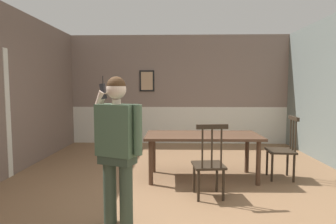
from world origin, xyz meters
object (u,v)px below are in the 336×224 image
Objects in this scene: chair_near_window at (283,149)px; person_figure at (118,142)px; dining_table at (202,139)px; chair_by_doorway at (209,163)px.

person_figure reaches higher than chair_near_window.
dining_table is 1.92m from person_figure.
chair_by_doorway is 1.38m from person_figure.
chair_by_doorway is 0.63× the size of person_figure.
dining_table is 1.15× the size of person_figure.
person_figure is (-1.05, -0.79, 0.43)m from chair_by_doorway.
person_figure is at bearing 129.28° from chair_near_window.
chair_by_doorway reaches higher than dining_table.
chair_near_window is at bearing 26.42° from chair_by_doorway.
person_figure is (-2.33, -1.62, 0.42)m from chair_near_window.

